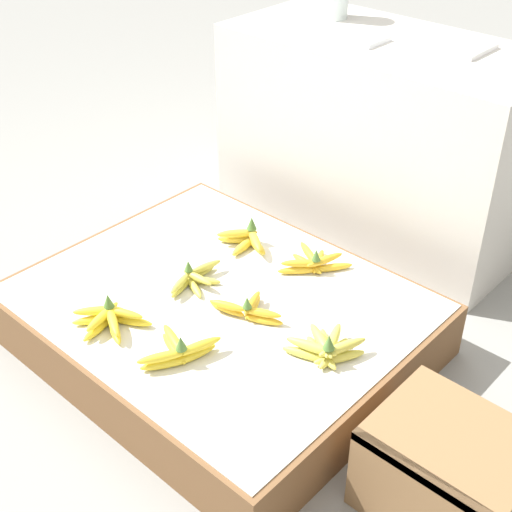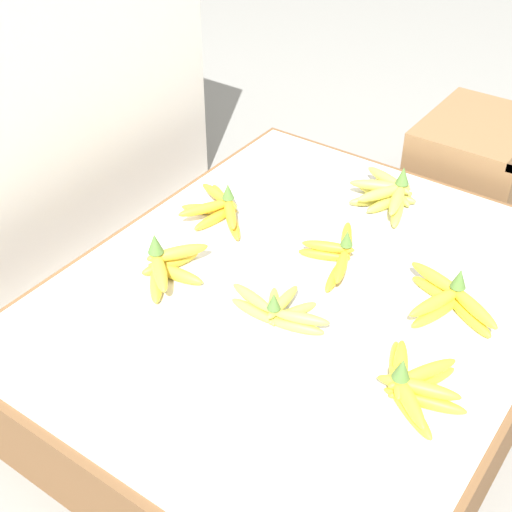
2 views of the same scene
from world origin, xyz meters
name	(u,v)px [view 1 (image 1 of 2)]	position (x,y,z in m)	size (l,w,h in m)	color
ground_plane	(221,345)	(0.00, 0.00, 0.00)	(10.00, 10.00, 0.00)	gray
display_platform	(221,322)	(0.00, 0.00, 0.10)	(1.19, 0.98, 0.19)	brown
back_vendor_table	(379,137)	(-0.09, 0.97, 0.38)	(1.21, 0.58, 0.76)	beige
wooden_crate	(448,472)	(0.85, -0.06, 0.13)	(0.38, 0.31, 0.26)	olive
banana_bunch_front_midleft	(109,318)	(-0.14, -0.32, 0.22)	(0.21, 0.20, 0.10)	yellow
banana_bunch_front_midright	(178,351)	(0.12, -0.28, 0.22)	(0.18, 0.24, 0.10)	yellow
banana_bunch_middle_midleft	(194,278)	(-0.11, -0.01, 0.22)	(0.12, 0.23, 0.08)	gold
banana_bunch_middle_midright	(247,309)	(0.13, -0.01, 0.22)	(0.24, 0.16, 0.09)	gold
banana_bunch_middle_right	(326,348)	(0.41, 0.01, 0.22)	(0.20, 0.18, 0.10)	gold
banana_bunch_back_midleft	(246,239)	(-0.14, 0.27, 0.23)	(0.21, 0.14, 0.11)	gold
banana_bunch_back_midright	(313,262)	(0.12, 0.32, 0.22)	(0.20, 0.21, 0.09)	gold
foam_tray_white	(453,45)	(0.12, 1.05, 0.77)	(0.24, 0.20, 0.02)	white
foam_tray_dark	(350,35)	(-0.21, 0.90, 0.77)	(0.27, 0.14, 0.02)	white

